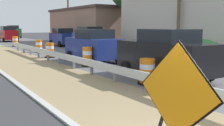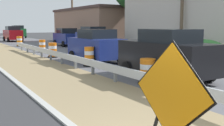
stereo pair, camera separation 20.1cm
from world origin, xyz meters
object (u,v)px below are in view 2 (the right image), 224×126
Objects in this scene: traffic_barrel_nearest at (148,73)px; car_lead_far_lane at (13,34)px; warning_sign_diamond at (171,95)px; traffic_barrel_mid at (53,51)px; utility_pole_mid at (72,10)px; car_distant_a at (67,37)px; traffic_barrel_farthest at (20,42)px; traffic_barrel_close at (89,58)px; car_mid_far_lane at (18,32)px; car_lead_near_lane at (96,46)px; car_distant_b at (166,54)px; traffic_barrel_farther at (42,47)px; car_trailing_near_lane at (94,38)px.

car_lead_far_lane is at bearing 87.33° from traffic_barrel_nearest.
warning_sign_diamond reaches higher than traffic_barrel_mid.
traffic_barrel_nearest is at bearing -106.62° from utility_pole_mid.
traffic_barrel_farthest is at bearing -113.27° from car_distant_a.
traffic_barrel_close is 37.99m from car_mid_far_lane.
traffic_barrel_mid is 0.25× the size of car_lead_near_lane.
car_lead_near_lane is 18.55m from utility_pole_mid.
utility_pole_mid is at bearing 61.48° from traffic_barrel_mid.
car_lead_far_lane is 0.98× the size of car_distant_b.
car_distant_a is (5.09, 9.82, 0.51)m from traffic_barrel_mid.
traffic_barrel_farthest is at bearing 2.06° from car_lead_near_lane.
traffic_barrel_mid is (-0.16, 10.62, 0.02)m from traffic_barrel_nearest.
traffic_barrel_farther is 7.26m from car_distant_a.
car_trailing_near_lane is at bearing 1.26° from car_mid_far_lane.
car_distant_b is (-3.47, -19.90, 0.09)m from car_distant_a.
car_lead_far_lane is (1.67, 21.77, 0.61)m from traffic_barrel_mid.
traffic_barrel_nearest is at bearing 110.71° from car_distant_b.
car_distant_b reaches higher than car_lead_near_lane.
car_trailing_near_lane reaches higher than traffic_barrel_farther.
traffic_barrel_close is 1.94m from car_lead_near_lane.
traffic_barrel_nearest is 0.24× the size of car_lead_near_lane.
car_lead_near_lane is at bearing -115.55° from warning_sign_diamond.
car_distant_b is (4.74, 5.28, 0.00)m from warning_sign_diamond.
car_distant_a is at bearing -24.14° from traffic_barrel_farthest.
car_distant_b reaches higher than traffic_barrel_mid.
car_trailing_near_lane is at bearing -169.46° from car_lead_far_lane.
car_distant_b is (1.09, -14.27, 0.60)m from traffic_barrel_farther.
car_lead_far_lane is (4.79, 37.13, 0.01)m from warning_sign_diamond.
traffic_barrel_farther is at bearing 82.79° from traffic_barrel_mid.
traffic_barrel_mid is at bearing -7.93° from car_mid_far_lane.
traffic_barrel_farthest is 0.24× the size of car_lead_far_lane.
car_mid_far_lane reaches higher than warning_sign_diamond.
car_lead_near_lane is at bearing 179.24° from car_lead_far_lane.
utility_pole_mid is at bearing 73.38° from traffic_barrel_nearest.
car_distant_a is (3.42, -11.95, -0.10)m from car_lead_far_lane.
car_distant_a is at bearing -16.92° from car_lead_near_lane.
warning_sign_diamond is at bearing -23.23° from car_trailing_near_lane.
car_distant_a is at bearing 62.60° from traffic_barrel_mid.
traffic_barrel_mid is at bearing 9.45° from car_distant_b.
car_trailing_near_lane reaches higher than traffic_barrel_farthest.
car_mid_far_lane is 0.58× the size of utility_pole_mid.
traffic_barrel_close is at bearing -110.57° from utility_pole_mid.
utility_pole_mid is (2.31, 3.80, 3.16)m from car_distant_a.
car_lead_far_lane is at bearing -163.18° from car_distant_a.
traffic_barrel_close reaches higher than traffic_barrel_farthest.
car_distant_b is at bearing -103.71° from utility_pole_mid.
car_mid_far_lane reaches higher than car_lead_far_lane.
car_trailing_near_lane is (5.04, 14.22, 0.63)m from traffic_barrel_nearest.
car_trailing_near_lane is at bearing -117.44° from warning_sign_diamond.
car_trailing_near_lane is 10.70m from utility_pole_mid.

